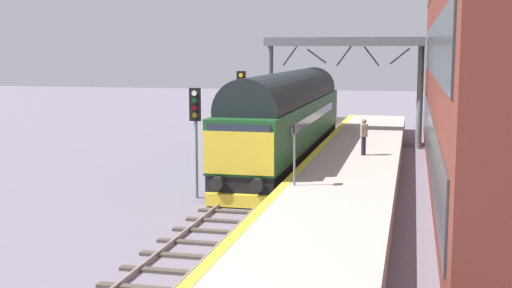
% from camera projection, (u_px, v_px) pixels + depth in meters
% --- Properties ---
extents(ground_plane, '(140.00, 140.00, 0.00)m').
position_uv_depth(ground_plane, '(265.00, 184.00, 29.03)').
color(ground_plane, slate).
rests_on(ground_plane, ground).
extents(track_main, '(2.50, 60.00, 0.15)m').
position_uv_depth(track_main, '(265.00, 183.00, 29.03)').
color(track_main, gray).
rests_on(track_main, ground).
extents(station_platform, '(4.00, 44.00, 1.01)m').
position_uv_depth(station_platform, '(349.00, 176.00, 28.16)').
color(station_platform, '#B3A79D').
rests_on(station_platform, ground).
extents(station_building, '(4.49, 35.72, 11.21)m').
position_uv_depth(station_building, '(486.00, 53.00, 28.68)').
color(station_building, maroon).
rests_on(station_building, ground).
extents(diesel_locomotive, '(2.74, 20.36, 4.68)m').
position_uv_depth(diesel_locomotive, '(288.00, 115.00, 33.97)').
color(diesel_locomotive, black).
rests_on(diesel_locomotive, ground).
extents(signal_post_near, '(0.44, 0.22, 4.30)m').
position_uv_depth(signal_post_near, '(196.00, 127.00, 25.92)').
color(signal_post_near, gray).
rests_on(signal_post_near, ground).
extents(signal_post_mid, '(0.44, 0.22, 4.73)m').
position_uv_depth(signal_post_mid, '(242.00, 108.00, 32.80)').
color(signal_post_mid, gray).
rests_on(signal_post_mid, ground).
extents(platform_number_sign, '(0.10, 0.44, 2.19)m').
position_uv_depth(platform_number_sign, '(294.00, 145.00, 23.56)').
color(platform_number_sign, slate).
rests_on(platform_number_sign, station_platform).
extents(waiting_passenger, '(0.43, 0.49, 1.64)m').
position_uv_depth(waiting_passenger, '(364.00, 133.00, 30.50)').
color(waiting_passenger, '#2E233E').
rests_on(waiting_passenger, station_platform).
extents(overhead_footbridge, '(9.30, 2.00, 6.48)m').
position_uv_depth(overhead_footbridge, '(344.00, 50.00, 39.80)').
color(overhead_footbridge, slate).
rests_on(overhead_footbridge, ground).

